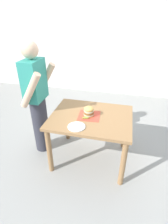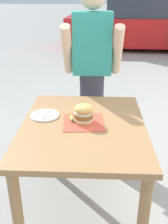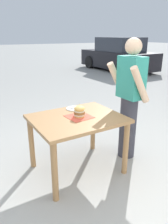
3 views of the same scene
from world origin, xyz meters
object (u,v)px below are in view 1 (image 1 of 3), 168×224
at_px(sandwich, 89,111).
at_px(diner_across_table, 37,100).
at_px(pickle_spear, 85,118).
at_px(side_plate_with_forks, 76,127).
at_px(parked_car_near_curb, 15,36).
at_px(patio_table, 91,123).

distance_m(sandwich, diner_across_table, 0.78).
distance_m(pickle_spear, diner_across_table, 0.77).
bearing_deg(pickle_spear, side_plate_with_forks, 163.21).
bearing_deg(side_plate_with_forks, diner_across_table, 63.11).
height_order(side_plate_with_forks, diner_across_table, diner_across_table).
height_order(sandwich, pickle_spear, sandwich).
distance_m(diner_across_table, parked_car_near_curb, 9.71).
xyz_separation_m(patio_table, sandwich, (0.00, 0.03, 0.19)).
relative_size(side_plate_with_forks, parked_car_near_curb, 0.05).
relative_size(sandwich, pickle_spear, 2.24).
bearing_deg(diner_across_table, parked_car_near_curb, 34.49).
bearing_deg(sandwich, diner_across_table, 86.70).
bearing_deg(patio_table, pickle_spear, 146.80).
distance_m(patio_table, sandwich, 0.20).
bearing_deg(patio_table, parked_car_near_curb, 38.07).
relative_size(patio_table, parked_car_near_curb, 0.26).
bearing_deg(pickle_spear, parked_car_near_curb, 37.51).
relative_size(pickle_spear, diner_across_table, 0.05).
distance_m(pickle_spear, parked_car_near_curb, 10.26).
distance_m(patio_table, diner_across_table, 0.85).
xyz_separation_m(pickle_spear, side_plate_with_forks, (-0.21, 0.06, -0.01)).
distance_m(sandwich, side_plate_with_forks, 0.32).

